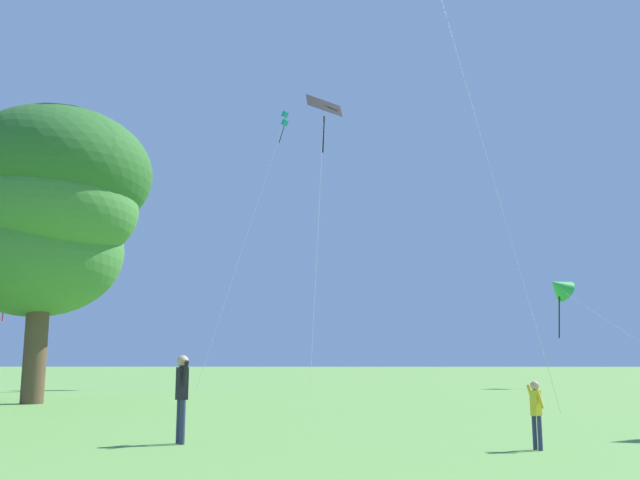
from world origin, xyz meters
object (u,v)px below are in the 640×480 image
object	(u,v)px
kite_yellow_diamond	(8,273)
person_near_tree	(182,390)
kite_black_large	(324,116)
tree_right_cluster	(50,210)
kite_teal_box	(283,124)
person_child_small	(536,408)
kite_green_small	(559,287)

from	to	relation	value
kite_yellow_diamond	person_near_tree	world-z (taller)	kite_yellow_diamond
kite_black_large	tree_right_cluster	xyz separation A→B (m)	(-10.38, -18.46, -10.56)
kite_teal_box	person_child_small	size ratio (longest dim) A/B	14.27
kite_black_large	tree_right_cluster	distance (m)	23.66
person_near_tree	tree_right_cluster	distance (m)	16.50
kite_green_small	person_child_small	world-z (taller)	kite_green_small
kite_yellow_diamond	person_near_tree	distance (m)	26.33
kite_black_large	person_near_tree	xyz separation A→B (m)	(-1.95, -31.08, -17.02)
kite_teal_box	person_child_small	xyz separation A→B (m)	(7.22, -29.09, -15.81)
kite_yellow_diamond	person_child_small	xyz separation A→B (m)	(20.97, -22.22, -5.40)
kite_yellow_diamond	tree_right_cluster	bearing A→B (deg)	-56.42
kite_yellow_diamond	tree_right_cluster	size ratio (longest dim) A/B	0.98
kite_yellow_diamond	person_child_small	bearing A→B (deg)	-46.66
kite_black_large	kite_teal_box	size ratio (longest dim) A/B	1.13
person_near_tree	kite_green_small	bearing A→B (deg)	60.44
tree_right_cluster	person_near_tree	bearing A→B (deg)	-56.29
kite_black_large	kite_teal_box	distance (m)	3.99
kite_yellow_diamond	tree_right_cluster	world-z (taller)	tree_right_cluster
kite_black_large	person_near_tree	size ratio (longest dim) A/B	11.68
kite_green_small	tree_right_cluster	world-z (taller)	tree_right_cluster
person_near_tree	tree_right_cluster	size ratio (longest dim) A/B	0.15
kite_black_large	kite_yellow_diamond	world-z (taller)	kite_black_large
person_child_small	tree_right_cluster	size ratio (longest dim) A/B	0.11
kite_green_small	kite_yellow_diamond	distance (m)	31.67
kite_green_small	tree_right_cluster	xyz separation A→B (m)	(-24.88, -16.39, 1.40)
kite_teal_box	person_child_small	distance (m)	33.89
kite_green_small	kite_teal_box	xyz separation A→B (m)	(-17.02, -0.64, 10.47)
kite_green_small	tree_right_cluster	bearing A→B (deg)	-146.62
kite_teal_box	tree_right_cluster	size ratio (longest dim) A/B	1.51
kite_teal_box	kite_yellow_diamond	world-z (taller)	kite_teal_box
kite_green_small	kite_yellow_diamond	size ratio (longest dim) A/B	0.98
kite_teal_box	person_near_tree	size ratio (longest dim) A/B	10.31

